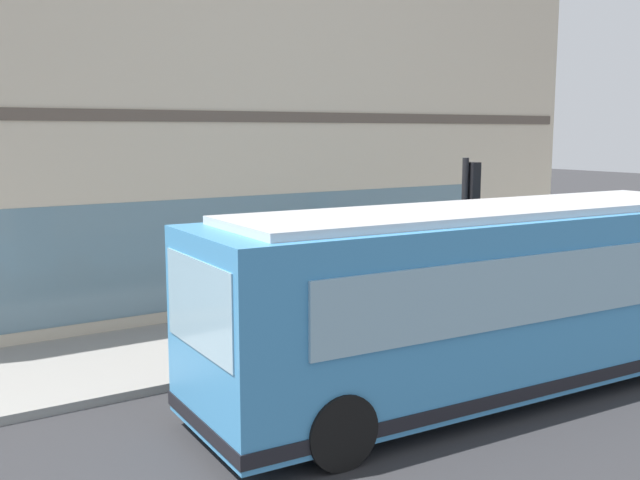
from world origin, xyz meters
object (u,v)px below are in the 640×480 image
Objects in this scene: city_bus_nearside at (490,299)px; pedestrian_near_building_entrance at (316,265)px; traffic_light_near_corner at (469,207)px; pedestrian_by_light_pole at (546,252)px; fire_hydrant at (283,304)px.

pedestrian_near_building_entrance is at bearing -3.97° from city_bus_nearside.
traffic_light_near_corner reaches higher than pedestrian_by_light_pole.
city_bus_nearside is 5.81m from pedestrian_near_building_entrance.
city_bus_nearside reaches higher than fire_hydrant.
fire_hydrant is (1.98, 3.53, -2.10)m from traffic_light_near_corner.
pedestrian_by_light_pole reaches higher than fire_hydrant.
pedestrian_near_building_entrance reaches higher than pedestrian_by_light_pole.
pedestrian_by_light_pole is 6.74m from pedestrian_near_building_entrance.
pedestrian_near_building_entrance is (0.48, -1.16, 0.67)m from fire_hydrant.
traffic_light_near_corner is at bearing -39.91° from city_bus_nearside.
city_bus_nearside is at bearing -171.89° from fire_hydrant.
pedestrian_by_light_pole is at bearing -56.48° from city_bus_nearside.
fire_hydrant is 7.84m from pedestrian_by_light_pole.
traffic_light_near_corner is 4.77× the size of fire_hydrant.
traffic_light_near_corner reaches higher than fire_hydrant.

